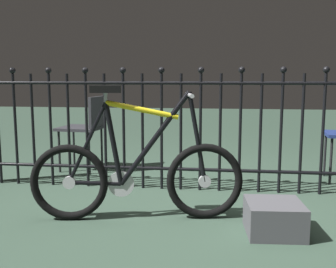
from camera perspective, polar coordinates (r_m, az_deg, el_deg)
ground_plane at (r=2.98m, az=2.79°, el=-11.03°), size 20.00×20.00×0.00m
iron_fence at (r=3.40m, az=2.76°, el=1.17°), size 4.00×0.07×1.12m
bicycle at (r=2.72m, az=-4.54°, el=-5.91°), size 1.46×0.40×0.93m
chair_charcoal at (r=4.24m, az=-11.73°, el=1.42°), size 0.46×0.46×0.79m
display_crate at (r=2.62m, az=15.20°, el=-11.70°), size 0.37×0.37×0.20m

